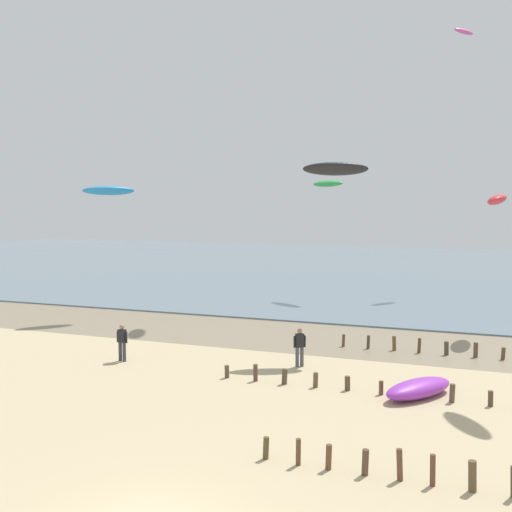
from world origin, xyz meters
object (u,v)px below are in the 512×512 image
(grounded_kite, at_px, (419,388))
(kite_aloft_5, at_px, (328,184))
(kite_aloft_3, at_px, (464,31))
(person_nearest_camera, at_px, (122,342))
(person_mid_beach, at_px, (300,346))
(kite_aloft_6, at_px, (336,169))
(kite_aloft_2, at_px, (497,200))
(kite_aloft_8, at_px, (109,191))

(grounded_kite, height_order, kite_aloft_5, kite_aloft_5)
(kite_aloft_3, bearing_deg, person_nearest_camera, 9.39)
(kite_aloft_5, bearing_deg, person_mid_beach, 132.71)
(person_mid_beach, xyz_separation_m, kite_aloft_3, (4.57, 30.62, 20.63))
(person_mid_beach, height_order, grounded_kite, person_mid_beach)
(grounded_kite, bearing_deg, kite_aloft_6, 68.92)
(person_mid_beach, xyz_separation_m, grounded_kite, (5.52, -2.74, -0.58))
(grounded_kite, bearing_deg, kite_aloft_2, 21.58)
(kite_aloft_6, bearing_deg, person_nearest_camera, 7.55)
(person_mid_beach, xyz_separation_m, kite_aloft_8, (-15.07, 7.70, 7.14))
(person_nearest_camera, xyz_separation_m, kite_aloft_5, (3.60, 22.60, 7.83))
(person_mid_beach, bearing_deg, kite_aloft_5, 101.77)
(grounded_kite, relative_size, kite_aloft_6, 1.05)
(kite_aloft_2, distance_m, kite_aloft_6, 10.48)
(kite_aloft_2, xyz_separation_m, kite_aloft_3, (-3.29, 19.58, 14.11))
(person_nearest_camera, bearing_deg, kite_aloft_2, 39.67)
(kite_aloft_5, height_order, kite_aloft_8, kite_aloft_5)
(person_mid_beach, distance_m, kite_aloft_5, 22.42)
(person_mid_beach, distance_m, kite_aloft_2, 15.04)
(kite_aloft_2, bearing_deg, grounded_kite, -7.53)
(person_nearest_camera, relative_size, kite_aloft_5, 0.56)
(kite_aloft_3, bearing_deg, kite_aloft_8, -10.32)
(person_nearest_camera, distance_m, kite_aloft_2, 21.48)
(person_mid_beach, distance_m, kite_aloft_3, 37.20)
(kite_aloft_6, relative_size, kite_aloft_8, 0.97)
(kite_aloft_2, height_order, kite_aloft_3, kite_aloft_3)
(grounded_kite, bearing_deg, kite_aloft_5, 54.06)
(person_nearest_camera, height_order, kite_aloft_3, kite_aloft_3)
(person_nearest_camera, distance_m, grounded_kite, 13.44)
(kite_aloft_2, relative_size, kite_aloft_8, 0.97)
(kite_aloft_3, bearing_deg, kite_aloft_5, -11.13)
(kite_aloft_2, relative_size, kite_aloft_5, 1.06)
(person_nearest_camera, relative_size, kite_aloft_2, 0.53)
(kite_aloft_8, bearing_deg, kite_aloft_2, -40.70)
(person_mid_beach, height_order, kite_aloft_3, kite_aloft_3)
(person_mid_beach, bearing_deg, kite_aloft_6, 79.64)
(grounded_kite, height_order, kite_aloft_2, kite_aloft_2)
(person_nearest_camera, xyz_separation_m, kite_aloft_6, (8.54, 5.60, 7.98))
(grounded_kite, xyz_separation_m, kite_aloft_5, (-9.81, 23.31, 8.41))
(kite_aloft_5, bearing_deg, kite_aloft_8, 80.99)
(kite_aloft_8, bearing_deg, person_mid_beach, -76.04)
(kite_aloft_5, bearing_deg, grounded_kite, 143.76)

